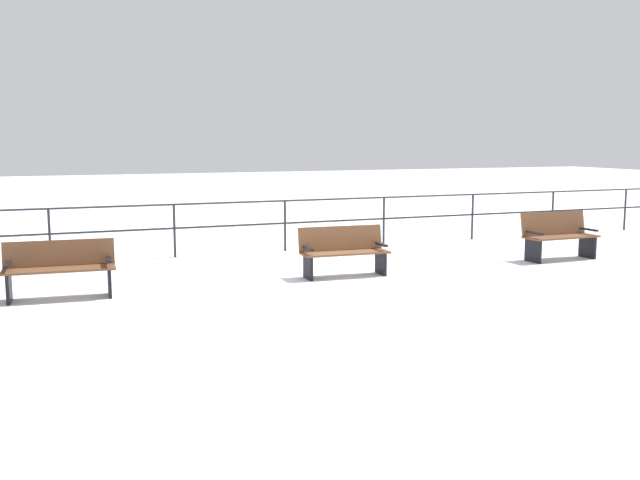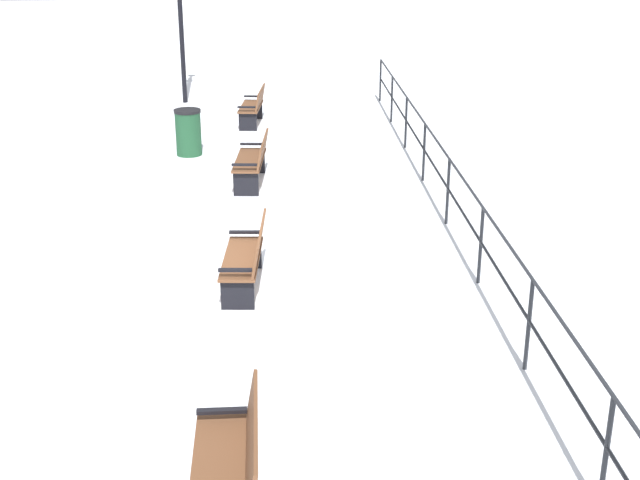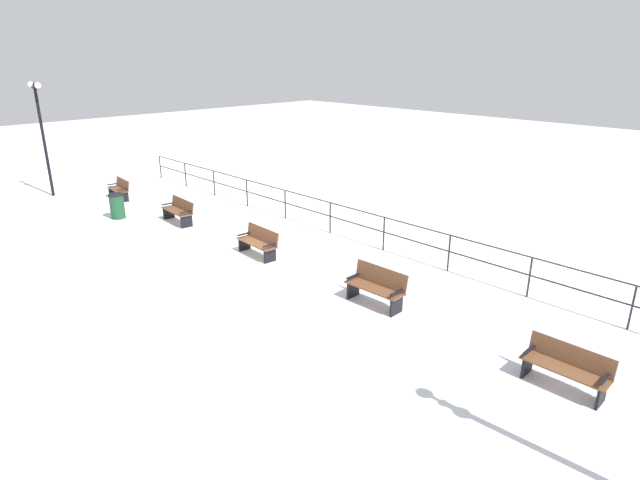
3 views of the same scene
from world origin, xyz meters
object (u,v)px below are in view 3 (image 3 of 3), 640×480
object	(u,v)px
bench_third	(259,242)
trash_bin	(117,206)
bench_fourth	(376,286)
lamppost_near	(41,122)
bench_fifth	(566,367)
bench_second	(179,210)
bench_nearest	(120,189)

from	to	relation	value
bench_third	trash_bin	size ratio (longest dim) A/B	1.67
bench_fourth	lamppost_near	distance (m)	17.52
bench_third	bench_fifth	distance (m)	9.67
bench_fifth	trash_bin	world-z (taller)	trash_bin
bench_second	bench_nearest	bearing A→B (deg)	-84.89
bench_third	bench_nearest	bearing A→B (deg)	-86.18
bench_fourth	lamppost_near	xyz separation A→B (m)	(2.05, -17.18, 2.76)
lamppost_near	bench_nearest	bearing A→B (deg)	125.56
bench_nearest	bench_second	xyz separation A→B (m)	(-0.10, 4.83, 0.02)
bench_nearest	bench_second	size ratio (longest dim) A/B	0.87
bench_second	bench_third	distance (m)	4.83
trash_bin	bench_nearest	bearing A→B (deg)	-116.22
bench_second	bench_third	bearing A→B (deg)	94.21
bench_second	lamppost_near	size ratio (longest dim) A/B	0.35
bench_nearest	bench_fifth	size ratio (longest dim) A/B	0.93
trash_bin	bench_third	bearing A→B (deg)	101.70
bench_nearest	bench_fourth	world-z (taller)	bench_fourth
bench_nearest	lamppost_near	size ratio (longest dim) A/B	0.30
bench_nearest	trash_bin	world-z (taller)	trash_bin
bench_second	bench_fourth	size ratio (longest dim) A/B	1.05
bench_second	lamppost_near	bearing A→B (deg)	-71.07
bench_fourth	bench_third	bearing A→B (deg)	-91.13
bench_nearest	lamppost_near	distance (m)	4.33
lamppost_near	bench_third	bearing A→B (deg)	99.42
bench_third	bench_second	bearing A→B (deg)	-86.63
bench_nearest	bench_second	bearing A→B (deg)	96.46
bench_nearest	bench_third	xyz separation A→B (m)	(-0.13, 9.67, 0.00)
bench_fourth	trash_bin	world-z (taller)	trash_bin
bench_fourth	bench_second	bearing A→B (deg)	-91.00
bench_third	trash_bin	bearing A→B (deg)	-75.26
bench_fifth	trash_bin	xyz separation A→B (m)	(1.29, -16.66, 0.03)
lamppost_near	trash_bin	size ratio (longest dim) A/B	5.06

